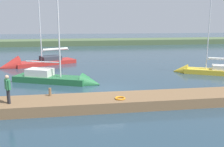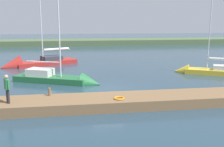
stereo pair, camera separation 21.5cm
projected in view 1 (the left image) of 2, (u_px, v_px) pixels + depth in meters
The scene contains 9 objects.
ground_plane at pixel (107, 90), 20.30m from camera, with size 200.00×200.00×0.00m, color #263D4C.
far_shoreline at pixel (83, 45), 60.96m from camera, with size 180.00×8.00×2.40m, color #4C603D.
dock_pier at pixel (116, 102), 16.27m from camera, with size 27.78×2.57×0.65m, color brown.
mooring_post_near at pixel (50, 92), 16.38m from camera, with size 0.18×0.18×0.51m, color brown.
life_ring_buoy at pixel (120, 98), 15.72m from camera, with size 0.66×0.66×0.10m, color orange.
sailboat_far_left at pixel (61, 81), 22.65m from camera, with size 8.09×4.85×9.32m.
sailboat_inner_slip at pixel (204, 72), 26.71m from camera, with size 7.12×4.86×8.87m.
sailboat_mid_channel at pixel (30, 65), 31.38m from camera, with size 9.53×6.54×11.73m.
person_on_dock at pixel (8, 87), 14.69m from camera, with size 0.41×0.58×1.70m.
Camera 1 is at (2.70, 19.45, 5.33)m, focal length 40.73 mm.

